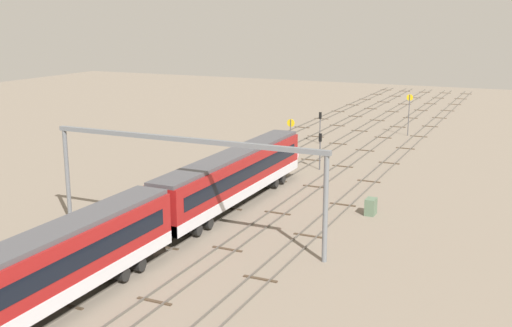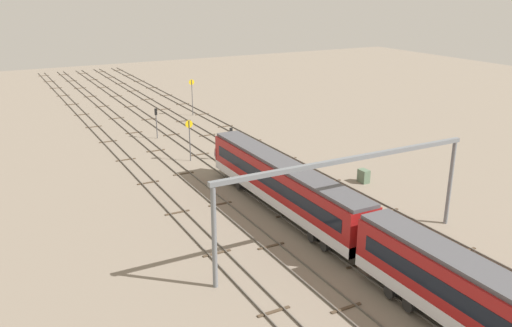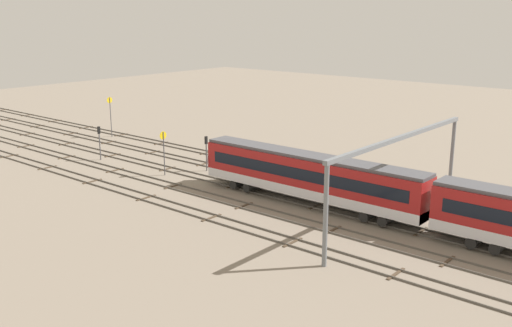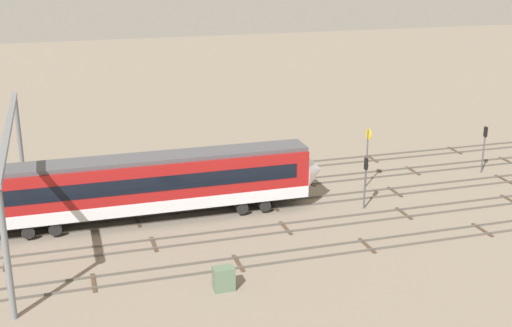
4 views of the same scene
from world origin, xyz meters
name	(u,v)px [view 3 (image 3 of 4)]	position (x,y,z in m)	size (l,w,h in m)	color
ground_plane	(273,195)	(0.00, 0.00, 0.00)	(206.73, 206.73, 0.00)	gray
track_near_foreground	(322,177)	(0.00, -8.85, 0.07)	(190.73, 2.40, 0.16)	#59544C
track_second_near	(299,185)	(0.00, -4.42, 0.07)	(190.73, 2.40, 0.16)	#59544C
track_with_train	(273,195)	(0.00, 0.00, 0.07)	(190.73, 2.40, 0.16)	#59544C
track_second_far	(244,205)	(0.00, 4.42, 0.07)	(190.73, 2.40, 0.16)	#59544C
track_far_background	(211,217)	(0.00, 8.85, 0.07)	(190.73, 2.40, 0.16)	#59544C
overhead_gantry	(401,155)	(-13.51, -0.35, 6.28)	(0.40, 23.18, 7.96)	slate
speed_sign_near_foreground	(110,112)	(36.47, -7.24, 3.78)	(0.14, 0.91, 5.92)	#4C4C51
speed_sign_mid_trackside	(164,147)	(14.16, 1.95, 3.30)	(0.14, 0.93, 5.07)	#4C4C51
signal_light_trackside_approach	(206,148)	(11.88, -2.50, 2.71)	(0.31, 0.32, 4.11)	#4C4C51
signal_light_trackside_departure	(99,138)	(25.80, 2.33, 2.80)	(0.31, 0.32, 4.25)	#4C4C51
relay_cabinet	(350,168)	(-1.72, -11.85, 0.72)	(1.26, 0.84, 1.44)	#597259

